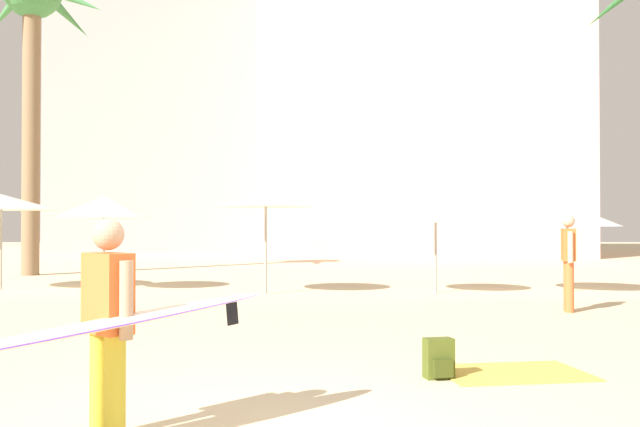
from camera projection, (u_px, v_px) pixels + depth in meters
The scene contains 12 objects.
hotel_pink at pixel (412, 106), 39.03m from camera, with size 16.15×11.70×16.32m, color beige.
hotel_tower_gray at pixel (191, 34), 45.99m from camera, with size 15.08×10.94×28.03m, color gray.
palm_tree_left at pixel (33, 25), 22.73m from camera, with size 4.64×4.48×10.18m.
cafe_umbrella_0 at pixel (2, 202), 17.56m from camera, with size 2.74×2.74×2.37m.
cafe_umbrella_1 at pixel (105, 207), 17.45m from camera, with size 2.31×2.31×2.34m.
cafe_umbrella_2 at pixel (436, 212), 16.77m from camera, with size 2.17×2.17×2.19m.
cafe_umbrella_3 at pixel (568, 215), 17.04m from camera, with size 2.52×2.52×2.11m.
cafe_umbrella_4 at pixel (266, 199), 16.58m from camera, with size 2.29×2.29×2.42m.
beach_towel at pixel (513, 373), 7.68m from camera, with size 1.56×1.08×0.01m, color #F4CC4C.
backpack at pixel (439, 359), 7.43m from camera, with size 0.33×0.29×0.42m.
person_near_left at pixel (103, 322), 5.17m from camera, with size 2.43×2.17×1.66m.
person_near_right at pixel (569, 258), 13.11m from camera, with size 0.29×0.61×1.81m.
Camera 1 is at (0.54, -5.28, 1.62)m, focal length 39.73 mm.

